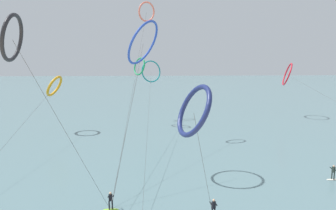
{
  "coord_description": "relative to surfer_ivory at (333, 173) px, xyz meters",
  "views": [
    {
      "loc": [
        -1.66,
        -12.84,
        13.56
      ],
      "look_at": [
        0.0,
        20.21,
        8.27
      ],
      "focal_mm": 32.26,
      "sensor_mm": 36.0,
      "label": 1
    }
  ],
  "objects": [
    {
      "name": "kite_navy",
      "position": [
        -17.07,
        -10.45,
        9.08
      ],
      "size": [
        3.75,
        5.33,
        11.76
      ],
      "rotation": [
        0.0,
        0.0,
        5.0
      ],
      "color": "navy",
      "rests_on": "ground"
    },
    {
      "name": "kite_cobalt",
      "position": [
        -20.91,
        3.13,
        14.26
      ],
      "size": [
        5.16,
        11.64,
        17.52
      ],
      "rotation": [
        0.0,
        0.0,
        4.27
      ],
      "color": "#2647B7",
      "rests_on": "ground"
    },
    {
      "name": "surfer_lime",
      "position": [
        -23.7,
        -5.51,
        0.0
      ],
      "size": [
        1.4,
        0.63,
        1.7
      ],
      "rotation": [
        0.0,
        0.0,
        0.24
      ],
      "color": "#8CC62D",
      "rests_on": "ground"
    },
    {
      "name": "kite_coral",
      "position": [
        -20.8,
        18.95,
        19.77
      ],
      "size": [
        4.38,
        25.77,
        22.26
      ],
      "rotation": [
        0.0,
        0.0,
        3.79
      ],
      "color": "#EA7260",
      "rests_on": "ground"
    },
    {
      "name": "surfer_ivory",
      "position": [
        0.0,
        0.0,
        0.0
      ],
      "size": [
        1.4,
        0.68,
        1.7
      ],
      "rotation": [
        0.0,
        0.0,
        5.1
      ],
      "color": "silver",
      "rests_on": "ground"
    },
    {
      "name": "sea_water",
      "position": [
        -18.21,
        87.26,
        -0.78
      ],
      "size": [
        400.0,
        200.0,
        0.08
      ],
      "primitive_type": "cube",
      "color": "slate",
      "rests_on": "ground"
    },
    {
      "name": "kite_amber",
      "position": [
        -37.4,
        23.64,
        7.59
      ],
      "size": [
        3.11,
        38.34,
        10.37
      ],
      "rotation": [
        0.0,
        0.0,
        4.54
      ],
      "color": "orange",
      "rests_on": "ground"
    },
    {
      "name": "kite_teal",
      "position": [
        -20.23,
        34.3,
        9.63
      ],
      "size": [
        4.49,
        46.24,
        12.84
      ],
      "rotation": [
        0.0,
        0.0,
        0.55
      ],
      "color": "teal",
      "rests_on": "ground"
    },
    {
      "name": "kite_crimson",
      "position": [
        10.22,
        35.41,
        8.89
      ],
      "size": [
        3.8,
        50.72,
        12.31
      ],
      "rotation": [
        0.0,
        0.0,
        4.44
      ],
      "color": "red",
      "rests_on": "ground"
    },
    {
      "name": "kite_charcoal",
      "position": [
        -29.25,
        -9.65,
        13.98
      ],
      "size": [
        6.12,
        5.82,
        16.47
      ],
      "rotation": [
        0.0,
        0.0,
        4.76
      ],
      "color": "black",
      "rests_on": "ground"
    },
    {
      "name": "kite_emerald",
      "position": [
        -22.49,
        28.57,
        10.86
      ],
      "size": [
        3.04,
        42.97,
        13.5
      ],
      "rotation": [
        0.0,
        0.0,
        5.33
      ],
      "color": "#199351",
      "rests_on": "ground"
    },
    {
      "name": "surfer_violet",
      "position": [
        -14.84,
        -7.3,
        0.0
      ],
      "size": [
        1.4,
        0.7,
        1.7
      ],
      "rotation": [
        0.0,
        0.0,
        3.69
      ],
      "color": "purple",
      "rests_on": "ground"
    }
  ]
}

